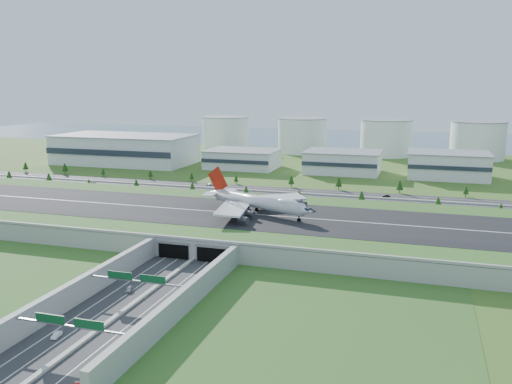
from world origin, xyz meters
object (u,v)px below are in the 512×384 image
(boeing_747, at_px, (257,202))
(car_4, at_px, (93,183))
(fuel_tank_a, at_px, (226,134))
(car_1, at_px, (57,335))
(car_2, at_px, (196,283))
(car_7, at_px, (210,184))
(car_0, at_px, (129,289))
(car_5, at_px, (386,196))

(boeing_747, xyz_separation_m, car_4, (-149.01, 83.38, -13.00))
(fuel_tank_a, xyz_separation_m, boeing_747, (130.78, -306.55, -3.63))
(boeing_747, distance_m, car_1, 130.09)
(boeing_747, bearing_deg, car_4, 174.43)
(car_2, xyz_separation_m, car_7, (-68.32, 181.15, 0.01))
(car_0, xyz_separation_m, car_4, (-131.02, 174.59, -0.10))
(fuel_tank_a, height_order, boeing_747, fuel_tank_a)
(car_0, bearing_deg, car_2, 18.38)
(car_5, bearing_deg, car_4, -79.37)
(car_2, relative_size, car_7, 1.03)
(fuel_tank_a, distance_m, car_4, 224.54)
(fuel_tank_a, bearing_deg, car_4, -94.67)
(fuel_tank_a, bearing_deg, boeing_747, -66.90)
(car_4, distance_m, car_5, 204.54)
(car_4, height_order, car_5, car_5)
(car_7, bearing_deg, car_0, 0.93)
(boeing_747, bearing_deg, fuel_tank_a, 136.76)
(boeing_747, xyz_separation_m, car_2, (1.67, -79.15, -13.01))
(car_1, distance_m, car_5, 236.92)
(boeing_747, height_order, car_7, boeing_747)
(car_2, distance_m, car_7, 193.61)
(boeing_747, relative_size, car_4, 14.19)
(car_1, xyz_separation_m, car_2, (21.33, 48.78, 0.03))
(boeing_747, relative_size, car_0, 12.51)
(car_0, height_order, car_1, car_0)
(boeing_747, bearing_deg, car_0, -77.50)
(car_7, bearing_deg, car_2, 7.46)
(car_4, bearing_deg, car_1, -128.48)
(car_0, bearing_deg, boeing_747, 65.68)
(boeing_747, xyz_separation_m, car_1, (-19.66, -127.93, -13.04))
(car_0, relative_size, car_5, 1.03)
(car_4, bearing_deg, boeing_747, -99.19)
(fuel_tank_a, xyz_separation_m, car_5, (185.86, -209.66, -16.58))
(car_5, bearing_deg, fuel_tank_a, -131.60)
(fuel_tank_a, height_order, car_1, fuel_tank_a)
(car_5, height_order, car_7, car_5)
(fuel_tank_a, height_order, car_0, fuel_tank_a)
(car_2, bearing_deg, boeing_747, -112.23)
(car_1, relative_size, car_4, 0.98)
(car_5, bearing_deg, car_1, -11.55)
(fuel_tank_a, distance_m, car_0, 413.78)
(car_1, relative_size, car_2, 0.81)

